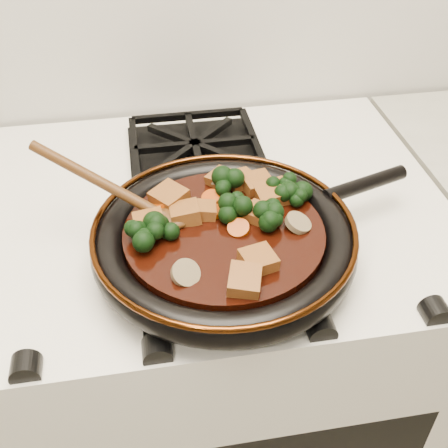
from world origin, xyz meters
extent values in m
cube|color=white|center=(0.00, 1.69, 0.45)|extent=(0.76, 0.60, 0.90)
cylinder|color=black|center=(0.00, 1.55, 0.93)|extent=(0.33, 0.33, 0.01)
torus|color=black|center=(0.00, 1.55, 0.94)|extent=(0.36, 0.36, 0.04)
torus|color=#401D09|center=(0.00, 1.55, 0.96)|extent=(0.35, 0.35, 0.01)
cylinder|color=black|center=(0.23, 1.62, 0.96)|extent=(0.14, 0.06, 0.02)
cylinder|color=black|center=(0.00, 1.55, 0.95)|extent=(0.27, 0.27, 0.02)
cube|color=brown|center=(0.03, 1.48, 0.97)|extent=(0.05, 0.05, 0.02)
cube|color=brown|center=(0.05, 1.65, 0.97)|extent=(0.05, 0.05, 0.03)
cube|color=brown|center=(0.02, 1.66, 0.97)|extent=(0.05, 0.05, 0.03)
cube|color=brown|center=(0.01, 1.44, 0.97)|extent=(0.05, 0.05, 0.03)
cube|color=brown|center=(-0.06, 1.62, 0.97)|extent=(0.06, 0.06, 0.03)
cube|color=brown|center=(0.08, 1.61, 0.97)|extent=(0.05, 0.05, 0.03)
cube|color=brown|center=(-0.09, 1.57, 0.97)|extent=(0.04, 0.05, 0.03)
cube|color=brown|center=(-0.02, 1.59, 0.97)|extent=(0.04, 0.04, 0.02)
cube|color=brown|center=(-0.04, 1.59, 0.97)|extent=(0.04, 0.04, 0.03)
cube|color=brown|center=(0.06, 1.57, 0.97)|extent=(0.05, 0.05, 0.02)
cube|color=brown|center=(0.07, 1.64, 0.97)|extent=(0.05, 0.05, 0.03)
cylinder|color=#A33504|center=(0.07, 1.56, 0.96)|extent=(0.03, 0.03, 0.02)
cylinder|color=#A33504|center=(-0.08, 1.61, 0.96)|extent=(0.03, 0.03, 0.03)
cylinder|color=#A33504|center=(0.02, 1.55, 0.96)|extent=(0.03, 0.03, 0.02)
cylinder|color=#A33504|center=(0.00, 1.62, 0.96)|extent=(0.03, 0.03, 0.02)
cylinder|color=#A33504|center=(0.04, 1.58, 0.96)|extent=(0.03, 0.03, 0.02)
cylinder|color=#A33504|center=(-0.01, 1.59, 0.96)|extent=(0.03, 0.03, 0.01)
cylinder|color=olive|center=(0.02, 1.65, 0.97)|extent=(0.04, 0.04, 0.02)
cylinder|color=olive|center=(-0.06, 1.47, 0.97)|extent=(0.05, 0.05, 0.03)
cylinder|color=olive|center=(0.10, 1.54, 0.97)|extent=(0.05, 0.05, 0.02)
cylinder|color=olive|center=(0.08, 1.61, 0.97)|extent=(0.04, 0.04, 0.02)
ellipsoid|color=#46270F|center=(-0.07, 1.58, 0.96)|extent=(0.07, 0.06, 0.02)
cylinder|color=#46270F|center=(-0.15, 1.63, 1.00)|extent=(0.02, 0.02, 0.22)
camera|label=1|loc=(-0.09, 0.99, 1.44)|focal=45.00mm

